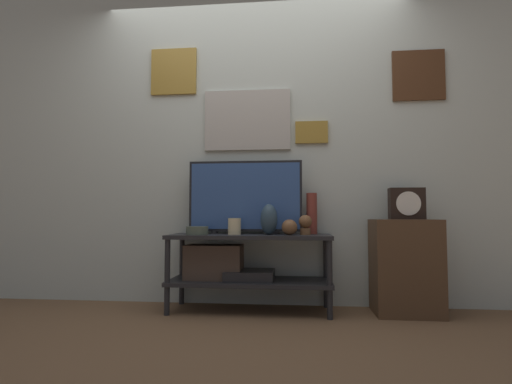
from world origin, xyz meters
The scene contains 12 objects.
ground_plane centered at (0.00, 0.00, 0.00)m, with size 12.00×12.00×0.00m, color brown.
wall_back centered at (0.00, 0.51, 1.36)m, with size 6.40×0.08×2.70m.
media_console centered at (-0.10, 0.25, 0.36)m, with size 1.21×0.42×0.57m.
television centered at (-0.05, 0.34, 0.86)m, with size 0.88×0.05×0.57m.
vase_round_glass centered at (0.30, 0.18, 0.62)m, with size 0.11×0.11×0.11m.
vase_tall_ceramic centered at (0.47, 0.38, 0.73)m, with size 0.08×0.08×0.32m.
vase_wide_bowl centered at (-0.39, 0.18, 0.60)m, with size 0.17×0.17×0.06m.
vase_urn_stoneware centered at (0.15, 0.22, 0.68)m, with size 0.13×0.14×0.23m.
candle_jar centered at (-0.11, 0.23, 0.63)m, with size 0.10×0.10×0.12m.
decorative_bust centered at (0.41, 0.25, 0.65)m, with size 0.10×0.10×0.15m.
side_table centered at (1.13, 0.28, 0.34)m, with size 0.46×0.37×0.68m.
mantel_clock centered at (1.16, 0.32, 0.80)m, with size 0.25×0.11×0.23m.
Camera 1 is at (0.36, -2.74, 0.71)m, focal length 28.00 mm.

